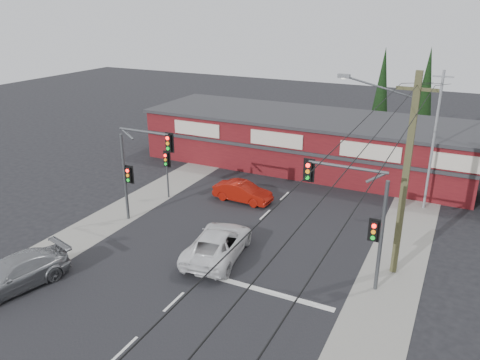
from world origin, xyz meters
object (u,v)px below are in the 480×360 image
at_px(shop_building, 306,140).
at_px(white_suv, 218,243).
at_px(silver_suv, 14,274).
at_px(utility_pole, 403,171).
at_px(red_sedan, 243,192).

bearing_deg(shop_building, white_suv, -87.19).
bearing_deg(silver_suv, white_suv, 58.72).
bearing_deg(white_suv, shop_building, -95.54).
distance_m(white_suv, utility_pole, 10.06).
height_order(white_suv, silver_suv, white_suv).
bearing_deg(utility_pole, white_suv, -163.20).
bearing_deg(utility_pole, shop_building, 123.76).
relative_size(silver_suv, red_sedan, 1.28).
distance_m(white_suv, red_sedan, 7.60).
xyz_separation_m(white_suv, silver_suv, (-7.22, -6.87, -0.01)).
bearing_deg(silver_suv, red_sedan, 85.25).
distance_m(silver_suv, utility_pole, 18.96).
bearing_deg(shop_building, utility_pole, -56.24).
bearing_deg(shop_building, red_sedan, -97.87).
height_order(shop_building, utility_pole, utility_pole).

